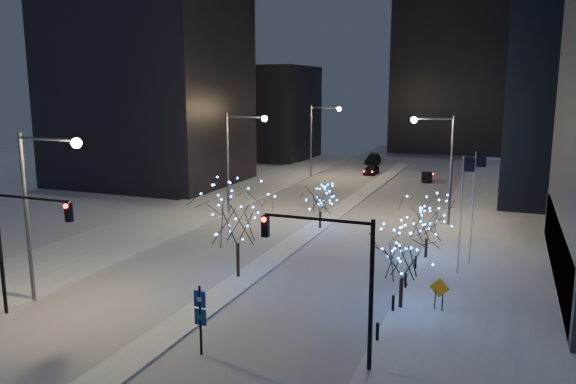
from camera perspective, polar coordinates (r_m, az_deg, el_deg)
The scene contains 25 objects.
ground at distance 29.62m, azimuth -13.16°, elevation -14.68°, with size 160.00×160.00×0.00m, color white.
road at distance 60.25m, azimuth 5.99°, elevation -1.39°, with size 20.00×130.00×0.02m, color silver.
median at distance 55.54m, azimuth 4.61°, elevation -2.33°, with size 2.00×80.00×0.15m, color white.
east_sidewalk at distance 43.65m, azimuth 19.89°, elevation -6.58°, with size 10.00×90.00×0.15m, color white.
west_sidewalk at distance 52.74m, azimuth -13.43°, elevation -3.30°, with size 8.00×90.00×0.15m, color white.
filler_west_near at distance 75.66m, azimuth -13.93°, elevation 9.95°, with size 22.00×18.00×24.00m, color black.
filler_west_far at distance 100.91m, azimuth -2.92°, elevation 8.08°, with size 18.00×16.00×16.00m, color black.
horizon_block at distance 114.55m, azimuth 17.16°, elevation 14.45°, with size 24.00×14.00×42.00m, color black.
street_lamp_w_near at distance 34.73m, azimuth -23.97°, elevation -0.28°, with size 4.40×0.56×10.00m.
street_lamp_w_mid at distance 54.98m, azimuth -5.19°, elevation 4.32°, with size 4.40×0.56×10.00m.
street_lamp_w_far at distance 78.03m, azimuth 3.10°, elevation 6.22°, with size 4.40×0.56×10.00m.
street_lamp_east at distance 52.48m, azimuth 15.32°, elevation 3.63°, with size 3.90×0.56×10.00m.
traffic_signal_west at distance 33.39m, azimuth -25.57°, elevation -3.88°, with size 5.26×0.43×7.00m.
traffic_signal_east at distance 25.02m, azimuth 5.00°, elevation -7.50°, with size 5.26×0.43×7.00m.
flagpoles at distance 39.90m, azimuth 17.85°, elevation -1.04°, with size 1.35×2.60×8.00m.
bollards at distance 34.42m, azimuth 11.27°, elevation -9.85°, with size 0.16×12.16×0.90m.
car_near at distance 82.12m, azimuth 8.46°, elevation 2.27°, with size 1.69×4.19×1.43m, color black.
car_mid at distance 77.74m, azimuth 13.90°, elevation 1.56°, with size 1.39×3.97×1.31m, color black.
car_far at distance 93.52m, azimuth 8.64°, elevation 3.33°, with size 2.21×5.44×1.58m, color black.
holiday_tree_median_near at distance 36.65m, azimuth -5.19°, elevation -2.42°, with size 5.72×5.72×6.37m.
holiday_tree_median_far at distance 49.55m, azimuth 3.30°, elevation -0.69°, with size 3.35×3.35×4.04m.
holiday_tree_plaza_near at distance 32.30m, azimuth 11.54°, elevation -6.32°, with size 4.37×4.37×4.69m.
holiday_tree_plaza_far at distance 42.18m, azimuth 13.98°, elevation -2.73°, with size 4.92×4.92×4.60m.
wayfinding_sign at distance 27.16m, azimuth -8.91°, elevation -12.05°, with size 0.61×0.12×3.44m.
construction_sign at distance 32.98m, azimuth 15.12°, elevation -9.67°, with size 1.14×0.17×1.89m.
Camera 1 is at (15.60, -21.83, 12.55)m, focal length 35.00 mm.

